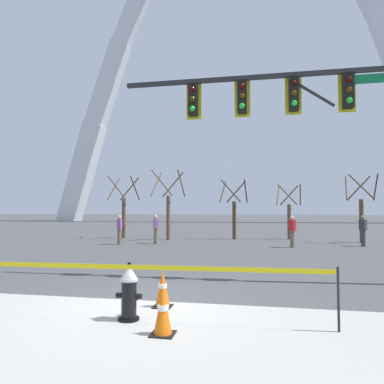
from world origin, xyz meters
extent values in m
plane|color=#474749|center=(0.00, 0.00, 0.00)|extent=(240.00, 240.00, 0.00)
cylinder|color=black|center=(0.04, -1.02, 0.03)|extent=(0.36, 0.36, 0.05)
cylinder|color=black|center=(0.04, -1.02, 0.36)|extent=(0.26, 0.26, 0.62)
cylinder|color=#B7B7BC|center=(0.04, -1.02, 0.69)|extent=(0.30, 0.30, 0.04)
cone|color=#B7B7BC|center=(0.04, -1.02, 0.82)|extent=(0.30, 0.30, 0.22)
cylinder|color=black|center=(0.04, -1.02, 0.96)|extent=(0.06, 0.06, 0.06)
cylinder|color=black|center=(-0.14, -1.02, 0.42)|extent=(0.10, 0.09, 0.09)
cylinder|color=black|center=(0.22, -1.02, 0.42)|extent=(0.10, 0.09, 0.09)
cylinder|color=black|center=(0.04, -0.82, 0.33)|extent=(0.13, 0.14, 0.13)
cylinder|color=black|center=(0.04, -0.74, 0.33)|extent=(0.15, 0.03, 0.15)
cylinder|color=#232326|center=(3.46, -0.97, 0.51)|extent=(0.04, 0.04, 1.01)
cube|color=yellow|center=(0.01, -1.13, 0.93)|extent=(6.92, 0.32, 0.08)
cube|color=black|center=(0.39, -0.12, 0.01)|extent=(0.36, 0.36, 0.03)
cone|color=orange|center=(0.39, -0.12, 0.38)|extent=(0.28, 0.28, 0.70)
cylinder|color=white|center=(0.39, -0.12, 0.42)|extent=(0.17, 0.17, 0.08)
cube|color=black|center=(0.81, -1.60, 0.01)|extent=(0.36, 0.36, 0.03)
cone|color=orange|center=(0.81, -1.60, 0.38)|extent=(0.28, 0.28, 0.70)
cylinder|color=white|center=(0.81, -1.60, 0.42)|extent=(0.17, 0.17, 0.08)
cube|color=#232326|center=(2.22, 3.01, 5.60)|extent=(7.60, 0.12, 0.12)
cylinder|color=#232326|center=(3.74, 3.01, 5.05)|extent=(1.11, 0.08, 0.81)
cube|color=black|center=(4.62, 3.01, 5.05)|extent=(0.26, 0.24, 0.90)
cube|color=gold|center=(4.62, 3.15, 5.05)|extent=(0.44, 0.03, 1.04)
sphere|color=#360606|center=(4.62, 2.88, 5.33)|extent=(0.16, 0.16, 0.16)
sphere|color=#392706|center=(4.62, 2.88, 5.05)|extent=(0.16, 0.16, 0.16)
sphere|color=green|center=(4.62, 2.88, 4.77)|extent=(0.16, 0.16, 0.16)
cube|color=black|center=(3.22, 3.01, 5.05)|extent=(0.26, 0.24, 0.90)
cube|color=gold|center=(3.22, 3.15, 5.05)|extent=(0.44, 0.03, 1.04)
sphere|color=#360606|center=(3.22, 2.88, 5.33)|extent=(0.16, 0.16, 0.16)
sphere|color=#392706|center=(3.22, 2.88, 5.05)|extent=(0.16, 0.16, 0.16)
sphere|color=green|center=(3.22, 2.88, 4.77)|extent=(0.16, 0.16, 0.16)
cube|color=black|center=(1.82, 3.01, 5.05)|extent=(0.26, 0.24, 0.90)
cube|color=gold|center=(1.82, 3.15, 5.05)|extent=(0.44, 0.03, 1.04)
sphere|color=#360606|center=(1.82, 2.88, 5.33)|extent=(0.16, 0.16, 0.16)
sphere|color=#392706|center=(1.82, 2.88, 5.05)|extent=(0.16, 0.16, 0.16)
sphere|color=green|center=(1.82, 2.88, 4.77)|extent=(0.16, 0.16, 0.16)
cube|color=black|center=(0.42, 3.01, 5.05)|extent=(0.26, 0.24, 0.90)
cube|color=gold|center=(0.42, 3.15, 5.05)|extent=(0.44, 0.03, 1.04)
sphere|color=#360606|center=(0.42, 2.88, 5.33)|extent=(0.16, 0.16, 0.16)
sphere|color=#392706|center=(0.42, 2.88, 5.05)|extent=(0.16, 0.16, 0.16)
sphere|color=green|center=(0.42, 2.88, 4.77)|extent=(0.16, 0.16, 0.16)
cube|color=#0F6638|center=(5.22, 2.99, 5.35)|extent=(0.90, 0.04, 0.24)
cube|color=silver|center=(-25.97, 46.13, 7.79)|extent=(7.19, 2.95, 16.46)
cube|color=silver|center=(-21.64, 46.13, 22.07)|extent=(6.91, 2.69, 13.93)
cube|color=silver|center=(-17.31, 46.13, 33.75)|extent=(6.61, 2.43, 11.41)
cylinder|color=brown|center=(-6.54, 15.35, 1.29)|extent=(0.24, 0.24, 2.59)
cylinder|color=brown|center=(-7.33, 15.51, 3.29)|extent=(0.35, 1.39, 1.55)
cylinder|color=brown|center=(-5.74, 15.27, 3.29)|extent=(0.22, 1.41, 1.55)
cylinder|color=brown|center=(-6.46, 16.15, 3.29)|extent=(1.41, 0.22, 1.55)
cylinder|color=brown|center=(-6.72, 14.56, 3.29)|extent=(1.39, 0.38, 1.55)
cylinder|color=brown|center=(-3.34, 14.71, 1.38)|extent=(0.24, 0.24, 2.76)
cylinder|color=brown|center=(-4.18, 14.88, 3.52)|extent=(0.37, 1.48, 1.65)
cylinder|color=brown|center=(-2.48, 14.63, 3.52)|extent=(0.23, 1.50, 1.65)
cylinder|color=brown|center=(-3.25, 15.57, 3.52)|extent=(1.50, 0.23, 1.65)
cylinder|color=brown|center=(-3.52, 13.87, 3.52)|extent=(1.48, 0.40, 1.65)
cylinder|color=#473323|center=(0.71, 15.87, 1.20)|extent=(0.24, 0.24, 2.40)
cylinder|color=#473323|center=(-0.03, 16.02, 3.06)|extent=(0.34, 1.30, 1.44)
cylinder|color=#473323|center=(1.45, 15.80, 3.06)|extent=(0.21, 1.31, 1.44)
cylinder|color=#473323|center=(0.78, 16.62, 3.06)|extent=(1.31, 0.21, 1.44)
cylinder|color=#473323|center=(0.55, 15.14, 3.06)|extent=(1.30, 0.36, 1.44)
cylinder|color=brown|center=(4.15, 16.50, 1.11)|extent=(0.24, 0.24, 2.22)
cylinder|color=brown|center=(3.48, 16.63, 2.83)|extent=(0.32, 1.21, 1.34)
cylinder|color=brown|center=(4.84, 16.43, 2.83)|extent=(0.20, 1.22, 1.34)
cylinder|color=brown|center=(4.22, 17.18, 2.83)|extent=(1.22, 0.20, 1.34)
cylinder|color=brown|center=(4.00, 15.82, 2.83)|extent=(1.20, 0.34, 1.34)
cylinder|color=brown|center=(8.02, 14.86, 1.24)|extent=(0.24, 0.24, 2.48)
cylinder|color=brown|center=(7.27, 15.01, 3.16)|extent=(0.34, 1.34, 1.49)
cylinder|color=brown|center=(8.79, 14.78, 3.16)|extent=(0.21, 1.35, 1.49)
cylinder|color=brown|center=(8.10, 15.63, 3.16)|extent=(1.35, 0.21, 1.49)
cylinder|color=brown|center=(7.86, 14.10, 3.16)|extent=(1.34, 0.37, 1.49)
cylinder|color=brown|center=(3.88, 11.47, 0.42)|extent=(0.22, 0.22, 0.84)
cube|color=#B22323|center=(3.88, 11.47, 1.11)|extent=(0.38, 0.39, 0.54)
sphere|color=beige|center=(3.88, 11.47, 1.49)|extent=(0.20, 0.20, 0.20)
cylinder|color=brown|center=(-3.35, 12.03, 0.42)|extent=(0.22, 0.22, 0.84)
cube|color=#995193|center=(-3.35, 12.03, 1.11)|extent=(0.34, 0.39, 0.54)
sphere|color=beige|center=(-3.35, 12.03, 1.49)|extent=(0.20, 0.20, 0.20)
cylinder|color=#38383D|center=(7.50, 12.68, 0.42)|extent=(0.22, 0.22, 0.84)
cube|color=#333338|center=(7.50, 12.68, 1.11)|extent=(0.37, 0.39, 0.54)
sphere|color=#936B4C|center=(7.50, 12.68, 1.49)|extent=(0.20, 0.20, 0.20)
cylinder|color=brown|center=(-5.17, 11.28, 0.42)|extent=(0.22, 0.22, 0.84)
cube|color=#995193|center=(-5.17, 11.28, 1.11)|extent=(0.23, 0.36, 0.54)
sphere|color=beige|center=(-5.17, 11.28, 1.49)|extent=(0.20, 0.20, 0.20)
camera|label=1|loc=(2.26, -6.90, 1.92)|focal=33.19mm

